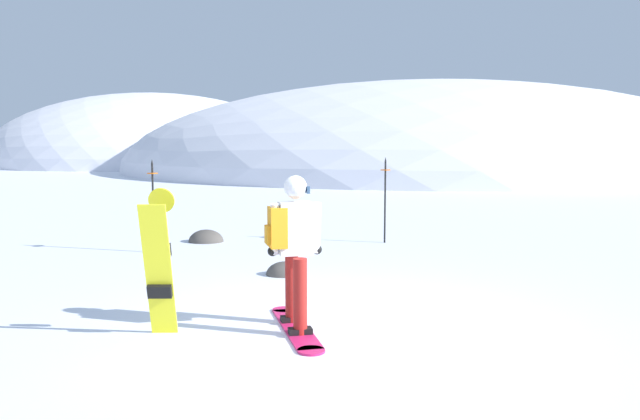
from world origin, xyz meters
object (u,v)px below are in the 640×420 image
object	(u,v)px
spare_snowboard	(159,263)
rock_mid	(206,242)
piste_marker_near	(153,199)
rock_small	(285,275)
snowboarder_main	(293,248)
piste_marker_far	(385,194)

from	to	relation	value
spare_snowboard	rock_mid	distance (m)	6.46
piste_marker_near	rock_small	world-z (taller)	piste_marker_near
snowboarder_main	rock_small	xyz separation A→B (m)	(-0.21, 2.88, -0.92)
piste_marker_far	rock_mid	distance (m)	3.80
piste_marker_far	rock_mid	bearing A→B (deg)	177.37
spare_snowboard	rock_small	bearing A→B (deg)	69.24
rock_small	piste_marker_near	bearing A→B (deg)	141.34
piste_marker_near	rock_mid	bearing A→B (deg)	58.05
spare_snowboard	piste_marker_near	distance (m)	5.33
snowboarder_main	piste_marker_near	bearing A→B (deg)	119.07
snowboarder_main	rock_mid	xyz separation A→B (m)	(-1.95, 6.10, -0.92)
spare_snowboard	rock_mid	world-z (taller)	spare_snowboard
spare_snowboard	snowboarder_main	bearing A→B (deg)	11.20
snowboarder_main	spare_snowboard	world-z (taller)	snowboarder_main
snowboarder_main	spare_snowboard	size ratio (longest dim) A/B	1.13
spare_snowboard	rock_small	size ratio (longest dim) A/B	2.70
snowboarder_main	piste_marker_far	size ratio (longest dim) A/B	1.04
rock_mid	piste_marker_far	bearing A→B (deg)	-2.63
piste_marker_far	rock_small	distance (m)	3.74
piste_marker_far	rock_small	xyz separation A→B (m)	(-1.91, -3.06, -1.00)
rock_small	spare_snowboard	bearing A→B (deg)	-110.76
piste_marker_near	rock_mid	distance (m)	1.75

